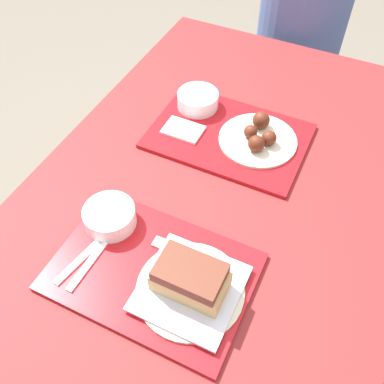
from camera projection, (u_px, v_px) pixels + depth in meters
The scene contains 14 objects.
ground_plane at pixel (199, 332), 1.66m from camera, with size 12.00×12.00×0.00m, color #706656.
picnic_table at pixel (203, 234), 1.13m from camera, with size 0.95×1.68×0.77m.
picnic_bench_far at pixel (297, 100), 1.98m from camera, with size 0.90×0.28×0.44m.
tray_near at pixel (152, 272), 0.95m from camera, with size 0.44×0.30×0.01m.
tray_far at pixel (229, 136), 1.23m from camera, with size 0.44×0.30×0.01m.
bowl_coleslaw_near at pixel (110, 216), 1.01m from camera, with size 0.12×0.12×0.05m.
brisket_sandwich_plate at pixel (190, 283), 0.89m from camera, with size 0.23×0.23×0.09m.
plastic_fork_near at pixel (83, 256), 0.97m from camera, with size 0.05×0.17×0.00m.
plastic_knife_near at pixel (92, 260), 0.96m from camera, with size 0.02×0.17×0.00m.
condiment_packet at pixel (161, 243), 0.99m from camera, with size 0.04×0.03×0.01m.
bowl_coleslaw_far at pixel (198, 99), 1.29m from camera, with size 0.12×0.12×0.05m.
wings_plate_far at pixel (259, 136), 1.20m from camera, with size 0.22×0.22×0.06m.
napkin_far at pixel (183, 130), 1.24m from camera, with size 0.11×0.08×0.01m.
person_seated_across at pixel (301, 27), 1.73m from camera, with size 0.35×0.35×0.69m.
Camera 1 is at (0.25, -0.59, 1.63)m, focal length 40.00 mm.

